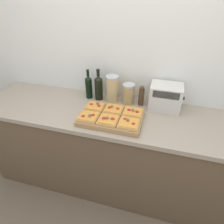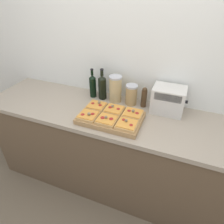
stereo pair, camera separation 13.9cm
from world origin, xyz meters
The scene contains 16 objects.
ground_plane centered at (0.00, 0.00, 0.00)m, with size 12.00×12.00×0.00m, color brown.
wall_back centered at (0.00, 0.67, 1.25)m, with size 6.00×0.06×2.50m.
kitchen_counter centered at (0.00, 0.32, 0.47)m, with size 2.63×0.67×0.93m.
cutting_board centered at (-0.06, 0.21, 0.95)m, with size 0.52×0.34×0.04m, color #A37A4C.
pizza_slice_back_left centered at (-0.22, 0.29, 0.99)m, with size 0.16×0.15×0.06m.
pizza_slice_back_center centered at (-0.06, 0.29, 0.99)m, with size 0.16×0.15×0.05m.
pizza_slice_back_right centered at (0.11, 0.29, 0.99)m, with size 0.16×0.15×0.05m.
pizza_slice_front_left centered at (-0.22, 0.13, 0.99)m, with size 0.16×0.15×0.05m.
pizza_slice_front_center centered at (-0.06, 0.13, 0.99)m, with size 0.16×0.15×0.05m.
pizza_slice_front_right centered at (0.11, 0.13, 0.99)m, with size 0.16×0.15×0.05m.
olive_oil_bottle centered at (-0.37, 0.52, 1.05)m, with size 0.07×0.07×0.29m.
wine_bottle centered at (-0.27, 0.52, 1.06)m, with size 0.08×0.08×0.31m.
grain_jar_tall centered at (-0.13, 0.52, 1.06)m, with size 0.12×0.12×0.26m.
grain_jar_short centered at (0.02, 0.52, 1.03)m, with size 0.11×0.11×0.19m.
pepper_mill centered at (0.14, 0.52, 1.03)m, with size 0.05×0.05×0.19m.
toaster_oven centered at (0.36, 0.52, 1.05)m, with size 0.30×0.20×0.23m.
Camera 2 is at (0.46, -1.06, 1.92)m, focal length 32.00 mm.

